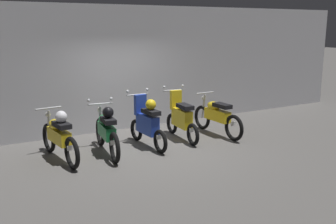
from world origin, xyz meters
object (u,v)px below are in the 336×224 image
at_px(motorbike_slot_0, 59,136).
at_px(motorbike_slot_2, 147,123).
at_px(motorbike_slot_4, 217,116).
at_px(motorbike_slot_1, 107,130).
at_px(motorbike_slot_3, 181,118).

height_order(motorbike_slot_0, motorbike_slot_2, motorbike_slot_2).
relative_size(motorbike_slot_0, motorbike_slot_2, 1.16).
bearing_deg(motorbike_slot_0, motorbike_slot_4, -0.35).
relative_size(motorbike_slot_1, motorbike_slot_2, 1.16).
xyz_separation_m(motorbike_slot_1, motorbike_slot_4, (3.01, 0.07, -0.04)).
relative_size(motorbike_slot_0, motorbike_slot_1, 1.00).
bearing_deg(motorbike_slot_2, motorbike_slot_3, 8.11).
bearing_deg(motorbike_slot_3, motorbike_slot_0, -178.30).
height_order(motorbike_slot_2, motorbike_slot_3, same).
relative_size(motorbike_slot_3, motorbike_slot_4, 0.86).
height_order(motorbike_slot_3, motorbike_slot_4, motorbike_slot_3).
distance_m(motorbike_slot_0, motorbike_slot_4, 4.02).
distance_m(motorbike_slot_1, motorbike_slot_4, 3.01).
bearing_deg(motorbike_slot_0, motorbike_slot_2, -1.55).
xyz_separation_m(motorbike_slot_1, motorbike_slot_3, (2.01, 0.18, -0.00)).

